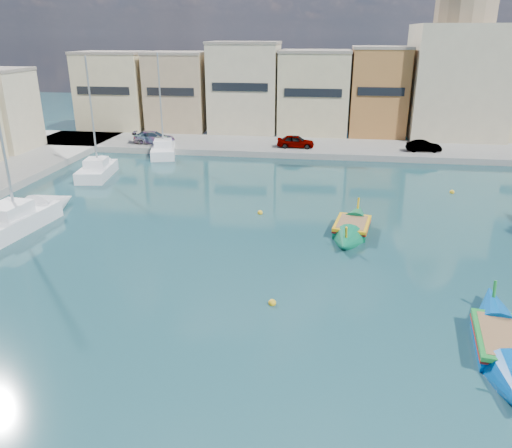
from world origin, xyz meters
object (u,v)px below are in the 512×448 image
(yacht_north, at_px, (164,148))
(yacht_mid, at_px, (33,213))
(luzzu_green, at_px, (352,228))
(yacht_midnorth, at_px, (103,167))
(church_block, at_px, (458,64))
(luzzu_blue_south, at_px, (503,345))

(yacht_north, distance_m, yacht_mid, 21.22)
(luzzu_green, xyz_separation_m, yacht_north, (-18.74, 20.22, 0.16))
(yacht_mid, bearing_deg, yacht_north, 84.32)
(yacht_north, xyz_separation_m, yacht_midnorth, (-2.88, -8.73, 0.00))
(church_block, xyz_separation_m, luzzu_blue_south, (-6.63, -42.73, -8.14))
(church_block, distance_m, yacht_midnorth, 39.70)
(luzzu_blue_south, bearing_deg, yacht_midnorth, 139.29)
(yacht_mid, bearing_deg, luzzu_blue_south, -22.52)
(church_block, height_order, yacht_mid, church_block)
(luzzu_green, bearing_deg, luzzu_blue_south, -65.26)
(church_block, xyz_separation_m, luzzu_green, (-12.06, -30.94, -8.15))
(luzzu_blue_south, height_order, yacht_north, yacht_north)
(luzzu_green, distance_m, yacht_midnorth, 24.48)
(luzzu_blue_south, xyz_separation_m, yacht_midnorth, (-27.05, 23.28, 0.16))
(luzzu_green, height_order, yacht_north, yacht_north)
(church_block, distance_m, luzzu_blue_south, 44.00)
(yacht_north, height_order, yacht_mid, yacht_mid)
(yacht_midnorth, relative_size, yacht_mid, 0.88)
(church_block, relative_size, luzzu_green, 2.42)
(luzzu_blue_south, relative_size, yacht_mid, 0.74)
(luzzu_blue_south, bearing_deg, luzzu_green, 114.74)
(yacht_midnorth, xyz_separation_m, yacht_mid, (0.78, -12.39, 0.05))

